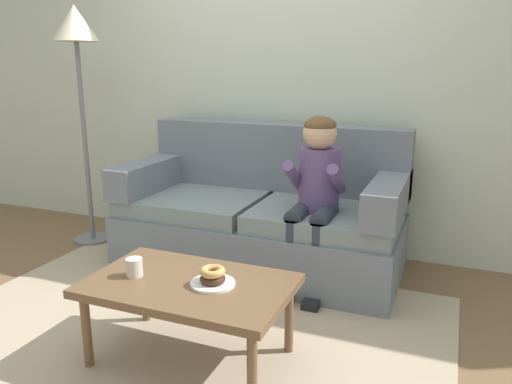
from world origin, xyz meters
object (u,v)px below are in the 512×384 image
object	(u,v)px
couch	(262,218)
mug	(134,267)
coffee_table	(189,290)
person_child	(316,187)
donut	(213,279)
toy_controller	(140,305)
floor_lamp	(77,49)

from	to	relation	value
couch	mug	xyz separation A→B (m)	(-0.16, -1.29, 0.11)
coffee_table	person_child	size ratio (longest dim) A/B	0.87
couch	donut	xyz separation A→B (m)	(0.24, -1.24, 0.09)
couch	coffee_table	world-z (taller)	couch
donut	toy_controller	bearing A→B (deg)	153.14
donut	mug	size ratio (longest dim) A/B	1.33
person_child	floor_lamp	world-z (taller)	floor_lamp
person_child	mug	size ratio (longest dim) A/B	12.24
toy_controller	person_child	bearing A→B (deg)	30.16
couch	coffee_table	distance (m)	1.26
floor_lamp	couch	bearing A→B (deg)	2.20
donut	mug	xyz separation A→B (m)	(-0.40, -0.05, 0.01)
person_child	floor_lamp	size ratio (longest dim) A/B	0.60
couch	coffee_table	size ratio (longest dim) A/B	2.00
toy_controller	floor_lamp	bearing A→B (deg)	132.45
person_child	toy_controller	xyz separation A→B (m)	(-0.87, -0.69, -0.65)
couch	floor_lamp	distance (m)	1.87
couch	donut	size ratio (longest dim) A/B	16.06
coffee_table	toy_controller	world-z (taller)	coffee_table
couch	donut	bearing A→B (deg)	-79.08
toy_controller	donut	bearing A→B (deg)	-35.32
donut	toy_controller	distance (m)	0.86
donut	toy_controller	size ratio (longest dim) A/B	0.53
couch	person_child	size ratio (longest dim) A/B	1.75
couch	toy_controller	bearing A→B (deg)	-115.32
coffee_table	toy_controller	distance (m)	0.73
mug	toy_controller	size ratio (longest dim) A/B	0.40
couch	person_child	bearing A→B (deg)	-25.76
person_child	toy_controller	world-z (taller)	person_child
toy_controller	floor_lamp	distance (m)	2.00
person_child	toy_controller	distance (m)	1.28
person_child	toy_controller	bearing A→B (deg)	-141.38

